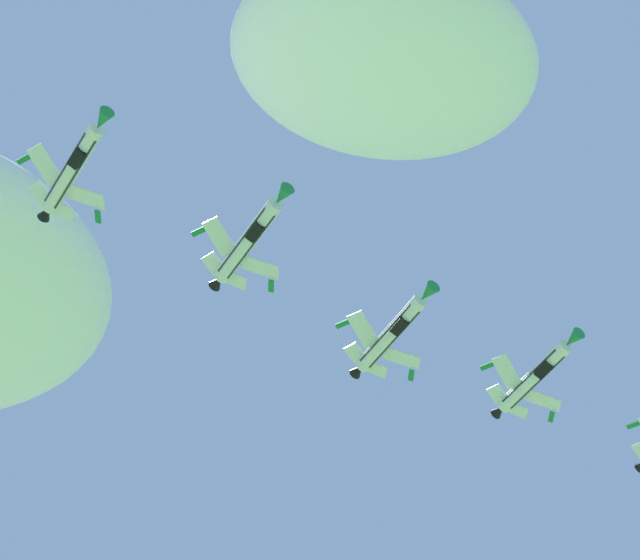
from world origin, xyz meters
TOP-DOWN VIEW (x-y plane):
  - cloud_high_distant at (49.38, 142.08)m, footprint 57.88×44.58m
  - fighter_jet_left_wing at (52.32, 106.56)m, footprint 9.62×15.75m
  - fighter_jet_right_wing at (33.99, 102.52)m, footprint 9.76×15.75m
  - fighter_jet_left_outer at (16.18, 94.81)m, footprint 9.76×15.75m
  - fighter_jet_right_outer at (-2.66, 91.85)m, footprint 9.64×15.75m

SIDE VIEW (x-z plane):
  - fighter_jet_right_wing at x=33.99m, z-range 105.90..110.89m
  - fighter_jet_left_outer at x=16.18m, z-range 107.42..112.40m
  - fighter_jet_left_wing at x=52.32m, z-range 107.50..112.62m
  - fighter_jet_right_outer at x=-2.66m, z-range 109.44..114.54m
  - cloud_high_distant at x=49.38m, z-range 208.66..228.22m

